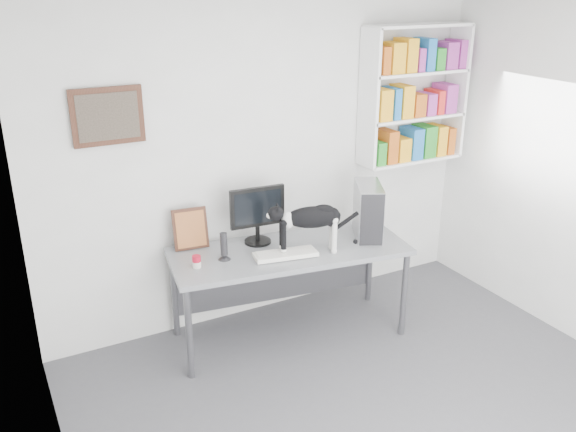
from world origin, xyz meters
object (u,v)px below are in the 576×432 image
at_px(bookshelf, 414,95).
at_px(soup_can, 197,262).
at_px(speaker, 224,246).
at_px(desk, 289,293).
at_px(monitor, 257,215).
at_px(keyboard, 285,254).
at_px(leaning_print, 190,228).
at_px(pc_tower, 368,210).
at_px(cat, 310,229).

height_order(bookshelf, soup_can, bookshelf).
height_order(speaker, soup_can, speaker).
distance_m(bookshelf, soup_can, 2.50).
height_order(bookshelf, desk, bookshelf).
height_order(monitor, keyboard, monitor).
distance_m(bookshelf, speaker, 2.25).
height_order(keyboard, soup_can, soup_can).
bearing_deg(keyboard, desk, 59.87).
bearing_deg(leaning_print, speaker, -59.07).
distance_m(speaker, leaning_print, 0.37).
relative_size(speaker, soup_can, 2.37).
xyz_separation_m(bookshelf, speaker, (-2.02, -0.32, -0.94)).
bearing_deg(bookshelf, soup_can, -170.97).
bearing_deg(bookshelf, monitor, -174.84).
distance_m(monitor, keyboard, 0.42).
bearing_deg(bookshelf, speaker, -170.91).
bearing_deg(desk, keyboard, -122.49).
relative_size(bookshelf, speaker, 5.43).
bearing_deg(pc_tower, monitor, -171.48).
xyz_separation_m(keyboard, cat, (0.21, -0.03, 0.18)).
relative_size(keyboard, speaker, 2.17).
distance_m(keyboard, soup_can, 0.70).
height_order(desk, keyboard, keyboard).
bearing_deg(leaning_print, cat, -27.21).
distance_m(bookshelf, leaning_print, 2.34).
relative_size(keyboard, cat, 0.75).
xyz_separation_m(monitor, speaker, (-0.37, -0.17, -0.13)).
relative_size(monitor, speaker, 2.15).
relative_size(desk, monitor, 3.89).
xyz_separation_m(desk, monitor, (-0.17, 0.24, 0.64)).
xyz_separation_m(desk, cat, (0.11, -0.14, 0.60)).
bearing_deg(monitor, speaker, -150.25).
xyz_separation_m(bookshelf, keyboard, (-1.58, -0.50, -1.04)).
bearing_deg(cat, soup_can, -172.41).
xyz_separation_m(speaker, cat, (0.65, -0.20, 0.09)).
height_order(monitor, speaker, monitor).
bearing_deg(speaker, monitor, 41.77).
relative_size(soup_can, cat, 0.15).
distance_m(leaning_print, soup_can, 0.39).
height_order(desk, speaker, speaker).
bearing_deg(leaning_print, soup_can, -97.15).
relative_size(speaker, leaning_print, 0.66).
height_order(pc_tower, cat, pc_tower).
xyz_separation_m(desk, pc_tower, (0.72, -0.06, 0.62)).
relative_size(pc_tower, cat, 0.68).
distance_m(bookshelf, monitor, 1.85).
height_order(bookshelf, monitor, bookshelf).
xyz_separation_m(keyboard, pc_tower, (0.81, 0.05, 0.21)).
height_order(pc_tower, speaker, pc_tower).
bearing_deg(cat, monitor, 145.06).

